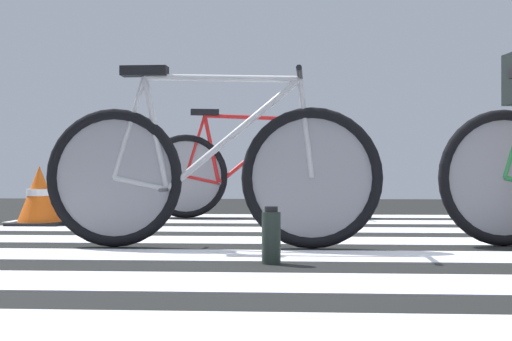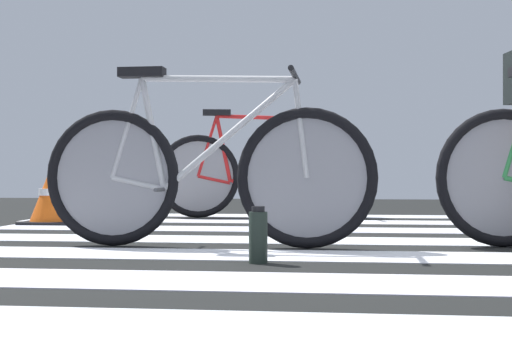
{
  "view_description": "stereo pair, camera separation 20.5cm",
  "coord_description": "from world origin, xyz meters",
  "px_view_note": "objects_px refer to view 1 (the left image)",
  "views": [
    {
      "loc": [
        -0.42,
        -3.51,
        0.4
      ],
      "look_at": [
        -0.65,
        0.49,
        0.42
      ],
      "focal_mm": 48.88,
      "sensor_mm": 36.0,
      "label": 1
    },
    {
      "loc": [
        -0.21,
        -3.51,
        0.4
      ],
      "look_at": [
        -0.65,
        0.49,
        0.42
      ],
      "focal_mm": 48.88,
      "sensor_mm": 36.0,
      "label": 2
    }
  ],
  "objects_px": {
    "water_bottle": "(271,236)",
    "traffic_cone": "(39,197)",
    "bicycle_1_of_3": "(211,172)",
    "bicycle_3_of_3": "(245,173)"
  },
  "relations": [
    {
      "from": "bicycle_3_of_3",
      "to": "water_bottle",
      "type": "relative_size",
      "value": 7.1
    },
    {
      "from": "bicycle_1_of_3",
      "to": "bicycle_3_of_3",
      "type": "distance_m",
      "value": 2.46
    },
    {
      "from": "bicycle_1_of_3",
      "to": "water_bottle",
      "type": "height_order",
      "value": "bicycle_1_of_3"
    },
    {
      "from": "bicycle_1_of_3",
      "to": "traffic_cone",
      "type": "bearing_deg",
      "value": 135.31
    },
    {
      "from": "bicycle_1_of_3",
      "to": "bicycle_3_of_3",
      "type": "xyz_separation_m",
      "value": [
        -0.01,
        2.46,
        0.0
      ]
    },
    {
      "from": "bicycle_3_of_3",
      "to": "water_bottle",
      "type": "height_order",
      "value": "bicycle_3_of_3"
    },
    {
      "from": "water_bottle",
      "to": "traffic_cone",
      "type": "bearing_deg",
      "value": 130.28
    },
    {
      "from": "water_bottle",
      "to": "traffic_cone",
      "type": "xyz_separation_m",
      "value": [
        -1.8,
        2.12,
        0.09
      ]
    },
    {
      "from": "bicycle_1_of_3",
      "to": "bicycle_3_of_3",
      "type": "bearing_deg",
      "value": 91.4
    },
    {
      "from": "bicycle_1_of_3",
      "to": "traffic_cone",
      "type": "relative_size",
      "value": 3.95
    }
  ]
}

